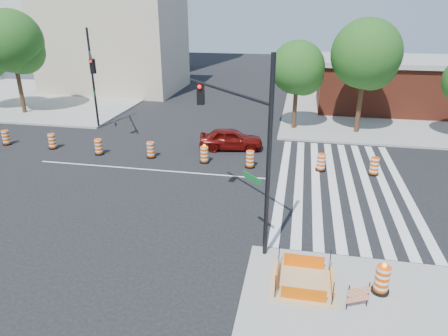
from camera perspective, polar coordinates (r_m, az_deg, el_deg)
The scene contains 24 objects.
ground at distance 23.88m, azimuth -10.63°, elevation -0.23°, with size 120.00×120.00×0.00m, color black.
sidewalk_ne at distance 40.59m, azimuth 24.53°, elevation 7.63°, with size 22.00×22.00×0.15m, color gray.
sidewalk_nw at distance 47.51m, azimuth -23.45°, elevation 9.71°, with size 22.00×22.00×0.15m, color gray.
crosswalk_east at distance 22.46m, azimuth 16.41°, elevation -2.26°, with size 6.75×13.50×0.01m.
lane_centerline at distance 23.88m, azimuth -10.63°, elevation -0.22°, with size 14.00×0.12×0.01m, color silver.
excavation_pit at distance 14.43m, azimuth 11.24°, elevation -15.72°, with size 2.20×2.20×0.90m.
brick_storefront at distance 40.15m, azimuth 25.05°, elevation 10.71°, with size 16.50×8.50×4.60m.
beige_midrise at distance 47.27m, azimuth -15.35°, elevation 16.75°, with size 14.00×10.00×10.00m, color #BCAB8F.
red_coupe at distance 26.64m, azimuth 1.01°, elevation 4.19°, with size 1.68×4.18×1.42m, color #5B0A07.
signal_pole_se at distance 14.95m, azimuth 2.77°, elevation 5.12°, with size 3.99×4.19×7.48m.
signal_pole_nw at distance 30.66m, azimuth -18.28°, elevation 12.82°, with size 2.89×4.86×7.33m.
pit_drum at distance 14.57m, azimuth 21.62°, elevation -14.67°, with size 0.58×0.58×1.14m.
barricade at distance 13.65m, azimuth 18.62°, elevation -16.81°, with size 0.73×0.36×0.92m.
tree_north_b at distance 38.94m, azimuth -27.94°, elevation 15.28°, with size 5.15×5.15×8.76m.
tree_north_c at distance 30.68m, azimuth 10.53°, elevation 13.51°, with size 3.93×3.93×6.68m.
tree_north_d at distance 30.68m, azimuth 19.66°, elevation 14.61°, with size 4.85×4.85×8.24m.
median_drum_0 at distance 31.40m, azimuth -28.69°, elevation 3.79°, with size 0.60×0.60×1.02m.
median_drum_1 at distance 29.17m, azimuth -23.32°, elevation 3.48°, with size 0.60×0.60×1.02m.
median_drum_2 at distance 26.96m, azimuth -17.45°, elevation 2.84°, with size 0.60×0.60×1.02m.
median_drum_3 at distance 25.60m, azimuth -10.41°, elevation 2.50°, with size 0.60×0.60×1.02m.
median_drum_4 at distance 24.39m, azimuth -2.81°, elevation 1.87°, with size 0.60×0.60×1.18m.
median_drum_5 at distance 23.70m, azimuth 3.75°, elevation 1.19°, with size 0.60×0.60×1.02m.
median_drum_6 at distance 23.85m, azimuth 13.69°, elevation 0.72°, with size 0.60×0.60×1.02m.
median_drum_7 at distance 24.16m, azimuth 20.66°, elevation 0.16°, with size 0.60×0.60×1.02m.
Camera 1 is at (8.47, -20.42, 9.02)m, focal length 32.00 mm.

